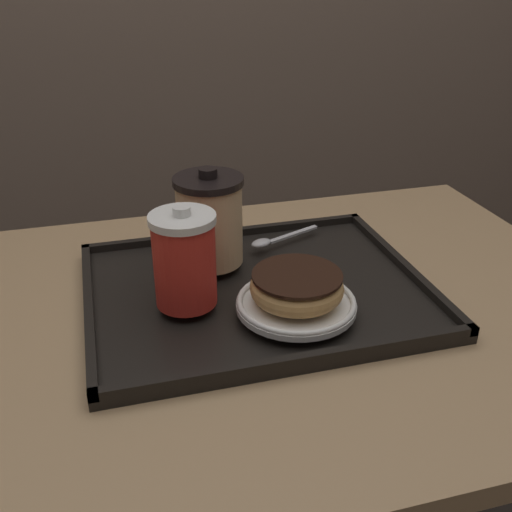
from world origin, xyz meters
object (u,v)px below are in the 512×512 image
object	(u,v)px
coffee_cup_front	(184,259)
coffee_cup_rear	(210,220)
spoon	(270,241)
donut_chocolate_glazed	(297,286)

from	to	relation	value
coffee_cup_front	coffee_cup_rear	size ratio (longest dim) A/B	0.94
coffee_cup_rear	spoon	xyz separation A→B (m)	(0.10, 0.03, -0.06)
donut_chocolate_glazed	spoon	bearing A→B (deg)	83.44
coffee_cup_front	donut_chocolate_glazed	xyz separation A→B (m)	(0.14, -0.05, -0.03)
coffee_cup_front	donut_chocolate_glazed	world-z (taller)	coffee_cup_front
coffee_cup_front	donut_chocolate_glazed	size ratio (longest dim) A/B	1.12
coffee_cup_front	spoon	bearing A→B (deg)	41.48
donut_chocolate_glazed	spoon	xyz separation A→B (m)	(0.02, 0.19, -0.03)
coffee_cup_front	coffee_cup_rear	world-z (taller)	coffee_cup_rear
coffee_cup_front	spoon	world-z (taller)	coffee_cup_front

